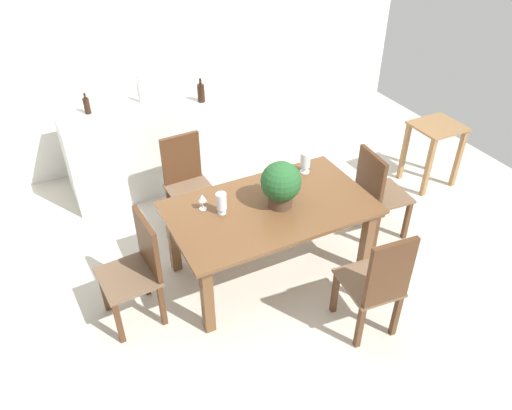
{
  "coord_description": "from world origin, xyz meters",
  "views": [
    {
      "loc": [
        -1.65,
        -2.98,
        3.24
      ],
      "look_at": [
        -0.09,
        0.13,
        0.71
      ],
      "focal_mm": 34.78,
      "sensor_mm": 36.0,
      "label": 1
    }
  ],
  "objects_px": {
    "wine_bottle_green": "(140,92)",
    "chair_foot_end": "(377,190)",
    "crystal_vase_center_near": "(305,161)",
    "chair_far_left": "(187,179)",
    "wine_bottle_amber": "(87,105)",
    "dining_table": "(270,216)",
    "chair_near_right": "(378,283)",
    "side_table": "(434,142)",
    "wine_glass": "(202,199)",
    "kitchen_counter": "(157,145)",
    "wine_bottle_tall": "(201,93)",
    "chair_head_end": "(139,265)",
    "crystal_vase_left": "(221,202)",
    "flower_centerpiece": "(281,183)"
  },
  "relations": [
    {
      "from": "wine_bottle_green",
      "to": "chair_foot_end",
      "type": "bearing_deg",
      "value": -50.17
    },
    {
      "from": "chair_foot_end",
      "to": "crystal_vase_center_near",
      "type": "relative_size",
      "value": 4.55
    },
    {
      "from": "chair_far_left",
      "to": "wine_bottle_amber",
      "type": "xyz_separation_m",
      "value": [
        -0.68,
        0.99,
        0.53
      ]
    },
    {
      "from": "dining_table",
      "to": "chair_near_right",
      "type": "height_order",
      "value": "chair_near_right"
    },
    {
      "from": "side_table",
      "to": "dining_table",
      "type": "bearing_deg",
      "value": -168.16
    },
    {
      "from": "wine_glass",
      "to": "dining_table",
      "type": "bearing_deg",
      "value": -22.86
    },
    {
      "from": "kitchen_counter",
      "to": "wine_bottle_tall",
      "type": "xyz_separation_m",
      "value": [
        0.51,
        -0.16,
        0.59
      ]
    },
    {
      "from": "chair_head_end",
      "to": "chair_far_left",
      "type": "xyz_separation_m",
      "value": [
        0.78,
        1.01,
        0.0
      ]
    },
    {
      "from": "wine_glass",
      "to": "side_table",
      "type": "xyz_separation_m",
      "value": [
        2.89,
        0.27,
        -0.31
      ]
    },
    {
      "from": "wine_bottle_tall",
      "to": "side_table",
      "type": "xyz_separation_m",
      "value": [
        2.28,
        -1.26,
        -0.55
      ]
    },
    {
      "from": "wine_bottle_amber",
      "to": "wine_bottle_tall",
      "type": "relative_size",
      "value": 0.85
    },
    {
      "from": "dining_table",
      "to": "chair_near_right",
      "type": "xyz_separation_m",
      "value": [
        0.38,
        -1.02,
        -0.07
      ]
    },
    {
      "from": "crystal_vase_center_near",
      "to": "wine_bottle_amber",
      "type": "relative_size",
      "value": 0.94
    },
    {
      "from": "wine_bottle_amber",
      "to": "side_table",
      "type": "relative_size",
      "value": 0.3
    },
    {
      "from": "wine_bottle_amber",
      "to": "wine_bottle_green",
      "type": "height_order",
      "value": "wine_bottle_green"
    },
    {
      "from": "chair_near_right",
      "to": "kitchen_counter",
      "type": "relative_size",
      "value": 0.52
    },
    {
      "from": "crystal_vase_left",
      "to": "wine_glass",
      "type": "xyz_separation_m",
      "value": [
        -0.12,
        0.12,
        -0.01
      ]
    },
    {
      "from": "dining_table",
      "to": "wine_bottle_amber",
      "type": "relative_size",
      "value": 7.88
    },
    {
      "from": "dining_table",
      "to": "wine_bottle_green",
      "type": "bearing_deg",
      "value": 103.95
    },
    {
      "from": "flower_centerpiece",
      "to": "wine_bottle_green",
      "type": "distance_m",
      "value": 2.14
    },
    {
      "from": "chair_head_end",
      "to": "wine_bottle_green",
      "type": "distance_m",
      "value": 2.21
    },
    {
      "from": "flower_centerpiece",
      "to": "dining_table",
      "type": "bearing_deg",
      "value": 164.52
    },
    {
      "from": "chair_far_left",
      "to": "side_table",
      "type": "xyz_separation_m",
      "value": [
        2.76,
        -0.52,
        -0.01
      ]
    },
    {
      "from": "wine_glass",
      "to": "wine_bottle_green",
      "type": "xyz_separation_m",
      "value": [
        0.02,
        1.81,
        0.25
      ]
    },
    {
      "from": "chair_foot_end",
      "to": "crystal_vase_center_near",
      "type": "height_order",
      "value": "chair_foot_end"
    },
    {
      "from": "flower_centerpiece",
      "to": "wine_bottle_amber",
      "type": "height_order",
      "value": "wine_bottle_amber"
    },
    {
      "from": "chair_far_left",
      "to": "wine_bottle_amber",
      "type": "relative_size",
      "value": 4.38
    },
    {
      "from": "wine_bottle_tall",
      "to": "chair_foot_end",
      "type": "bearing_deg",
      "value": -57.74
    },
    {
      "from": "wine_glass",
      "to": "wine_bottle_tall",
      "type": "bearing_deg",
      "value": 68.2
    },
    {
      "from": "dining_table",
      "to": "chair_head_end",
      "type": "height_order",
      "value": "chair_head_end"
    },
    {
      "from": "crystal_vase_center_near",
      "to": "side_table",
      "type": "height_order",
      "value": "crystal_vase_center_near"
    },
    {
      "from": "chair_near_right",
      "to": "crystal_vase_center_near",
      "type": "bearing_deg",
      "value": -91.49
    },
    {
      "from": "chair_far_left",
      "to": "crystal_vase_left",
      "type": "distance_m",
      "value": 0.97
    },
    {
      "from": "side_table",
      "to": "chair_near_right",
      "type": "bearing_deg",
      "value": -142.52
    },
    {
      "from": "wine_bottle_amber",
      "to": "dining_table",
      "type": "bearing_deg",
      "value": -61.76
    },
    {
      "from": "chair_head_end",
      "to": "crystal_vase_center_near",
      "type": "bearing_deg",
      "value": 96.93
    },
    {
      "from": "side_table",
      "to": "flower_centerpiece",
      "type": "bearing_deg",
      "value": -167.2
    },
    {
      "from": "dining_table",
      "to": "chair_head_end",
      "type": "distance_m",
      "value": 1.18
    },
    {
      "from": "chair_foot_end",
      "to": "crystal_vase_left",
      "type": "bearing_deg",
      "value": 91.75
    },
    {
      "from": "chair_head_end",
      "to": "crystal_vase_center_near",
      "type": "xyz_separation_m",
      "value": [
        1.73,
        0.33,
        0.32
      ]
    },
    {
      "from": "chair_foot_end",
      "to": "wine_bottle_amber",
      "type": "xyz_separation_m",
      "value": [
        -2.26,
        2.0,
        0.53
      ]
    },
    {
      "from": "crystal_vase_center_near",
      "to": "wine_bottle_amber",
      "type": "bearing_deg",
      "value": 134.25
    },
    {
      "from": "kitchen_counter",
      "to": "chair_foot_end",
      "type": "bearing_deg",
      "value": -49.8
    },
    {
      "from": "dining_table",
      "to": "wine_bottle_amber",
      "type": "bearing_deg",
      "value": 118.24
    },
    {
      "from": "chair_far_left",
      "to": "wine_bottle_green",
      "type": "relative_size",
      "value": 3.18
    },
    {
      "from": "wine_glass",
      "to": "crystal_vase_center_near",
      "type": "bearing_deg",
      "value": 6.16
    },
    {
      "from": "wine_bottle_green",
      "to": "chair_near_right",
      "type": "bearing_deg",
      "value": -73.76
    },
    {
      "from": "dining_table",
      "to": "side_table",
      "type": "bearing_deg",
      "value": 11.84
    },
    {
      "from": "dining_table",
      "to": "wine_glass",
      "type": "relative_size",
      "value": 11.85
    },
    {
      "from": "chair_head_end",
      "to": "chair_near_right",
      "type": "height_order",
      "value": "chair_near_right"
    }
  ]
}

